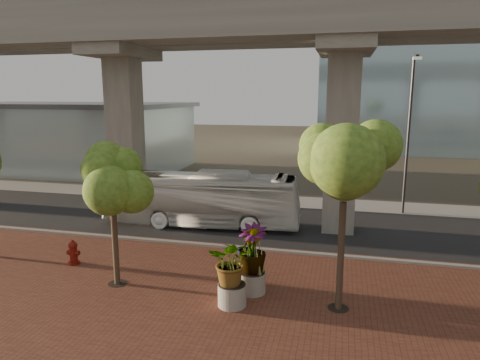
# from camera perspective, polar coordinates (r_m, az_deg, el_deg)

# --- Properties ---
(ground) EXTENTS (160.00, 160.00, 0.00)m
(ground) POSITION_cam_1_polar(r_m,az_deg,el_deg) (22.20, -3.01, -7.17)
(ground) COLOR #3D392D
(ground) RESTS_ON ground
(brick_plaza) EXTENTS (70.00, 13.00, 0.06)m
(brick_plaza) POSITION_cam_1_polar(r_m,az_deg,el_deg) (15.28, -11.91, -16.16)
(brick_plaza) COLOR brown
(brick_plaza) RESTS_ON ground
(asphalt_road) EXTENTS (90.00, 8.00, 0.04)m
(asphalt_road) POSITION_cam_1_polar(r_m,az_deg,el_deg) (24.03, -1.65, -5.66)
(asphalt_road) COLOR black
(asphalt_road) RESTS_ON ground
(curb_strip) EXTENTS (70.00, 0.25, 0.16)m
(curb_strip) POSITION_cam_1_polar(r_m,az_deg,el_deg) (20.37, -4.63, -8.67)
(curb_strip) COLOR gray
(curb_strip) RESTS_ON ground
(far_sidewalk) EXTENTS (90.00, 3.00, 0.06)m
(far_sidewalk) POSITION_cam_1_polar(r_m,az_deg,el_deg) (29.18, 1.17, -2.60)
(far_sidewalk) COLOR gray
(far_sidewalk) RESTS_ON ground
(transit_viaduct) EXTENTS (72.00, 5.60, 12.40)m
(transit_viaduct) POSITION_cam_1_polar(r_m,az_deg,el_deg) (23.00, -1.76, 11.94)
(transit_viaduct) COLOR gray
(transit_viaduct) RESTS_ON ground
(station_pavilion) EXTENTS (23.00, 13.00, 6.30)m
(station_pavilion) POSITION_cam_1_polar(r_m,az_deg,el_deg) (44.74, -22.25, 5.54)
(station_pavilion) COLOR #AFC4C9
(station_pavilion) RESTS_ON ground
(transit_bus) EXTENTS (10.66, 3.03, 2.94)m
(transit_bus) POSITION_cam_1_polar(r_m,az_deg,el_deg) (23.24, -5.07, -2.58)
(transit_bus) COLOR silver
(transit_bus) RESTS_ON ground
(fire_hydrant) EXTENTS (0.52, 0.47, 1.04)m
(fire_hydrant) POSITION_cam_1_polar(r_m,az_deg,el_deg) (19.36, -21.32, -9.00)
(fire_hydrant) COLOR #66110B
(fire_hydrant) RESTS_ON ground
(planter_front) EXTENTS (2.14, 2.14, 2.35)m
(planter_front) POSITION_cam_1_polar(r_m,az_deg,el_deg) (14.39, -1.08, -11.30)
(planter_front) COLOR gray
(planter_front) RESTS_ON ground
(planter_right) EXTENTS (2.37, 2.37, 2.53)m
(planter_right) POSITION_cam_1_polar(r_m,az_deg,el_deg) (15.26, 1.66, -9.52)
(planter_right) COLOR #A8A598
(planter_right) RESTS_ON ground
(planter_left) EXTENTS (2.19, 2.19, 2.41)m
(planter_left) POSITION_cam_1_polar(r_m,az_deg,el_deg) (15.54, 1.36, -9.42)
(planter_left) COLOR #A7A397
(planter_left) RESTS_ON ground
(street_tree_near_west) EXTENTS (3.06, 3.06, 5.45)m
(street_tree_near_west) POSITION_cam_1_polar(r_m,az_deg,el_deg) (15.94, -16.78, 0.25)
(street_tree_near_west) COLOR #4E3A2C
(street_tree_near_west) RESTS_ON ground
(street_tree_near_east) EXTENTS (3.58, 3.58, 6.31)m
(street_tree_near_east) POSITION_cam_1_polar(r_m,az_deg,el_deg) (13.67, 13.80, 1.31)
(street_tree_near_east) COLOR #4E3A2C
(street_tree_near_east) RESTS_ON ground
(streetlamp_west) EXTENTS (0.42, 1.24, 8.54)m
(streetlamp_west) POSITION_cam_1_polar(r_m,az_deg,el_deg) (29.62, -15.05, 6.94)
(streetlamp_west) COLOR #2A2A2E
(streetlamp_west) RESTS_ON ground
(streetlamp_east) EXTENTS (0.45, 1.32, 9.12)m
(streetlamp_east) POSITION_cam_1_polar(r_m,az_deg,el_deg) (26.63, 21.65, 6.82)
(streetlamp_east) COLOR #2F2E34
(streetlamp_east) RESTS_ON ground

